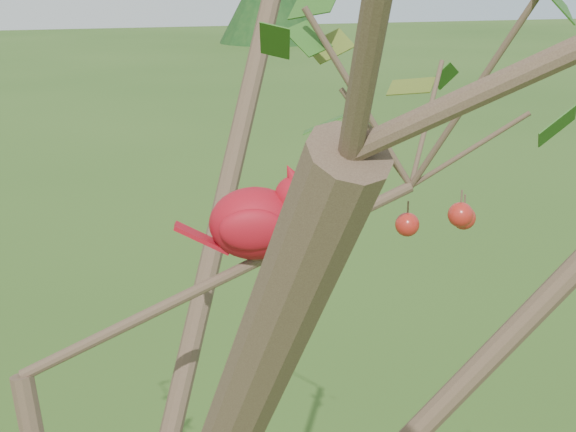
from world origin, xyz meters
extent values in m
sphere|color=#A92017|center=(0.62, 0.02, 2.16)|extent=(0.04, 0.04, 0.04)
sphere|color=#A92017|center=(0.66, 0.07, 2.13)|extent=(0.04, 0.04, 0.04)
sphere|color=#A92017|center=(0.57, 0.09, 2.12)|extent=(0.04, 0.04, 0.04)
ellipsoid|color=#A90E1C|center=(0.30, 0.07, 2.16)|extent=(0.16, 0.13, 0.11)
sphere|color=#A90E1C|center=(0.36, 0.06, 2.20)|extent=(0.08, 0.08, 0.06)
cone|color=#A90E1C|center=(0.36, 0.06, 2.23)|extent=(0.05, 0.04, 0.05)
cone|color=#D85914|center=(0.39, 0.05, 2.20)|extent=(0.03, 0.03, 0.02)
ellipsoid|color=black|center=(0.38, 0.05, 2.19)|extent=(0.02, 0.04, 0.03)
cube|color=#A90E1C|center=(0.23, 0.09, 2.14)|extent=(0.09, 0.05, 0.05)
ellipsoid|color=#A90E1C|center=(0.31, 0.11, 2.16)|extent=(0.10, 0.05, 0.06)
ellipsoid|color=#A90E1C|center=(0.29, 0.03, 2.16)|extent=(0.10, 0.05, 0.06)
camera|label=1|loc=(-0.02, -1.03, 2.52)|focal=50.00mm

